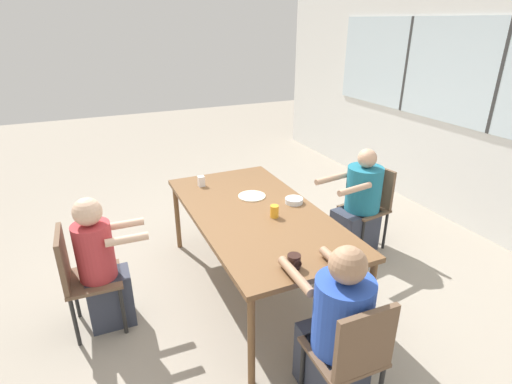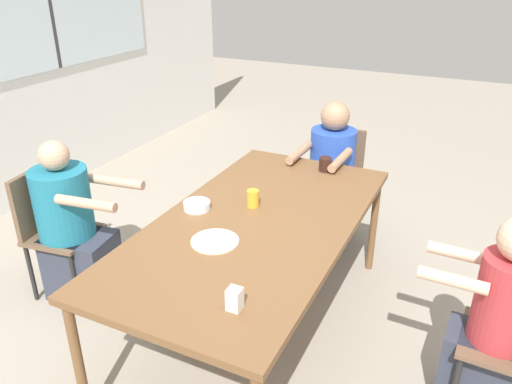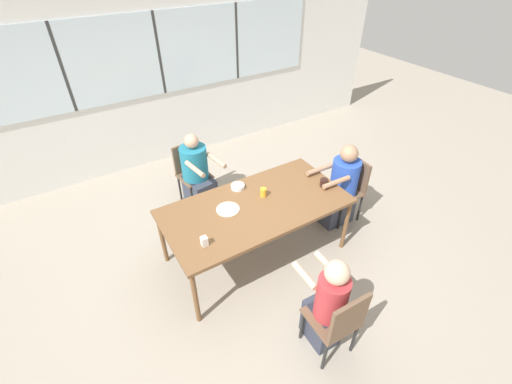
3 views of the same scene
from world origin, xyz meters
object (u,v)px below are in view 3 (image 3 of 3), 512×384
at_px(coffee_mug, 324,183).
at_px(juice_glass, 263,192).
at_px(chair_for_woman_green_shirt, 190,168).
at_px(person_man_blue_shirt, 340,189).
at_px(chair_for_man_teal_shirt, 339,320).
at_px(chair_for_man_blue_shirt, 350,184).
at_px(bowl_white_shallow, 238,187).
at_px(person_woman_green_shirt, 197,176).
at_px(person_man_teal_shirt, 327,306).
at_px(milk_carton_small, 204,241).

height_order(coffee_mug, juice_glass, juice_glass).
relative_size(chair_for_woman_green_shirt, person_man_blue_shirt, 0.77).
bearing_deg(chair_for_man_teal_shirt, coffee_mug, 57.17).
distance_m(chair_for_woman_green_shirt, person_man_blue_shirt, 2.06).
bearing_deg(chair_for_man_teal_shirt, juice_glass, 84.33).
distance_m(chair_for_man_blue_shirt, chair_for_man_teal_shirt, 2.04).
distance_m(chair_for_man_blue_shirt, person_man_blue_shirt, 0.17).
bearing_deg(chair_for_man_blue_shirt, chair_for_woman_green_shirt, 49.80).
relative_size(chair_for_woman_green_shirt, bowl_white_shallow, 5.52).
relative_size(chair_for_man_teal_shirt, person_woman_green_shirt, 0.79).
relative_size(coffee_mug, bowl_white_shallow, 0.60).
distance_m(person_man_teal_shirt, juice_glass, 1.41).
height_order(person_man_blue_shirt, bowl_white_shallow, person_man_blue_shirt).
bearing_deg(milk_carton_small, chair_for_man_teal_shirt, -59.82).
relative_size(person_man_blue_shirt, coffee_mug, 11.94).
xyz_separation_m(person_woman_green_shirt, person_man_blue_shirt, (1.44, -1.28, 0.02)).
height_order(juice_glass, milk_carton_small, juice_glass).
bearing_deg(bowl_white_shallow, chair_for_man_teal_shirt, -91.05).
bearing_deg(milk_carton_small, chair_for_woman_green_shirt, 72.37).
bearing_deg(milk_carton_small, person_man_blue_shirt, 6.38).
xyz_separation_m(person_man_teal_shirt, bowl_white_shallow, (0.03, 1.65, 0.28)).
xyz_separation_m(chair_for_man_blue_shirt, bowl_white_shallow, (-1.45, 0.41, 0.27)).
distance_m(chair_for_woman_green_shirt, chair_for_man_teal_shirt, 2.86).
relative_size(chair_for_man_blue_shirt, chair_for_man_teal_shirt, 1.00).
bearing_deg(person_man_blue_shirt, juice_glass, 84.87).
bearing_deg(chair_for_man_teal_shirt, person_woman_green_shirt, 94.76).
height_order(chair_for_man_blue_shirt, person_woman_green_shirt, person_woman_green_shirt).
height_order(milk_carton_small, bowl_white_shallow, milk_carton_small).
distance_m(person_man_teal_shirt, bowl_white_shallow, 1.67).
bearing_deg(chair_for_man_blue_shirt, milk_carton_small, 97.22).
distance_m(person_man_blue_shirt, person_man_teal_shirt, 1.80).
xyz_separation_m(chair_for_man_teal_shirt, coffee_mug, (0.92, 1.32, 0.29)).
bearing_deg(juice_glass, coffee_mug, -16.64).
relative_size(milk_carton_small, bowl_white_shallow, 0.64).
relative_size(person_man_blue_shirt, juice_glass, 11.06).
bearing_deg(milk_carton_small, person_woman_green_shirt, 69.69).
height_order(chair_for_woman_green_shirt, person_woman_green_shirt, person_woman_green_shirt).
relative_size(chair_for_man_blue_shirt, person_woman_green_shirt, 0.79).
xyz_separation_m(milk_carton_small, bowl_white_shallow, (0.72, 0.63, -0.03)).
bearing_deg(milk_carton_small, person_man_teal_shirt, -55.76).
bearing_deg(person_man_teal_shirt, person_man_blue_shirt, 45.45).
height_order(person_woman_green_shirt, bowl_white_shallow, person_woman_green_shirt).
height_order(chair_for_man_teal_shirt, milk_carton_small, chair_for_man_teal_shirt).
distance_m(chair_for_man_blue_shirt, person_woman_green_shirt, 2.06).
bearing_deg(chair_for_woman_green_shirt, bowl_white_shallow, 91.97).
height_order(chair_for_man_blue_shirt, bowl_white_shallow, chair_for_man_blue_shirt).
distance_m(coffee_mug, juice_glass, 0.74).
height_order(coffee_mug, bowl_white_shallow, coffee_mug).
relative_size(person_man_blue_shirt, person_man_teal_shirt, 1.03).
distance_m(chair_for_man_teal_shirt, person_man_blue_shirt, 1.92).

